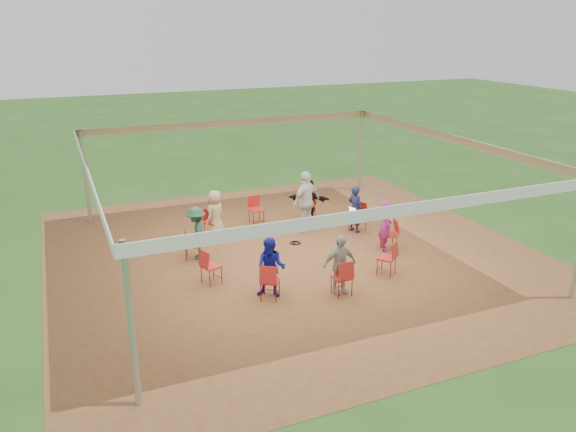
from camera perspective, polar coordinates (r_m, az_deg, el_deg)
name	(u,v)px	position (r m, az deg, el deg)	size (l,w,h in m)	color
ground	(293,254)	(15.77, 0.46, -3.86)	(80.00, 80.00, 0.00)	#265019
dirt_patch	(293,254)	(15.77, 0.46, -3.84)	(13.00, 13.00, 0.00)	brown
tent	(293,172)	(15.01, 0.49, 4.51)	(10.33, 10.33, 3.00)	#B2B2B7
chair_0	(358,217)	(17.48, 7.07, -0.10)	(0.42, 0.44, 0.90)	#B2201B
chair_1	(309,208)	(18.15, 2.12, 0.77)	(0.42, 0.44, 0.90)	#B2201B
chair_2	(256,210)	(17.99, -3.24, 0.58)	(0.42, 0.44, 0.90)	#B2201B
chair_3	(213,222)	(17.02, -7.66, -0.66)	(0.42, 0.44, 0.90)	#B2201B
chair_4	(193,243)	(15.53, -9.67, -2.73)	(0.42, 0.44, 0.90)	#B2201B
chair_5	(211,266)	(14.02, -7.82, -5.09)	(0.42, 0.44, 0.90)	#B2201B
chair_6	(270,281)	(13.14, -1.84, -6.63)	(0.42, 0.44, 0.90)	#B2201B
chair_7	(342,278)	(13.37, 5.49, -6.24)	(0.42, 0.44, 0.90)	#B2201B
chair_8	(387,258)	(14.57, 9.99, -4.24)	(0.42, 0.44, 0.90)	#B2201B
chair_9	(389,235)	(16.15, 10.20, -1.90)	(0.42, 0.44, 0.90)	#B2201B
person_seated_0	(355,209)	(17.30, 6.85, 0.71)	(0.53, 0.35, 1.46)	#161B3A
person_seated_1	(308,201)	(17.95, 2.07, 1.52)	(1.35, 0.51, 1.46)	black
person_seated_2	(216,214)	(16.86, -7.37, 0.19)	(0.71, 0.40, 1.46)	tan
person_seated_3	(196,233)	(15.42, -9.28, -1.73)	(0.94, 0.47, 1.46)	#234936
person_seated_4	(271,268)	(13.12, -1.73, -5.29)	(0.71, 0.41, 1.46)	#131796
person_seated_5	(340,265)	(13.34, 5.27, -4.94)	(0.86, 0.44, 1.46)	#9F9A8C
person_seated_6	(385,226)	(16.02, 9.85, -0.96)	(0.53, 0.35, 1.46)	#9A1C70
standing_person	(306,201)	(17.18, 1.87, 1.49)	(1.12, 0.57, 1.91)	silver
cable_coil	(296,243)	(16.48, 0.77, -2.76)	(0.37, 0.37, 0.03)	black
laptop	(352,212)	(17.20, 6.49, 0.42)	(0.33, 0.36, 0.21)	#B7B7BC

